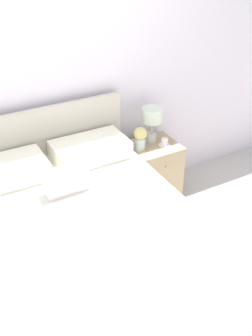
{
  "coord_description": "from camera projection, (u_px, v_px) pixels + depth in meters",
  "views": [
    {
      "loc": [
        -0.71,
        -2.78,
        2.3
      ],
      "look_at": [
        0.49,
        -0.58,
        0.68
      ],
      "focal_mm": 42.0,
      "sensor_mm": 36.0,
      "label": 1
    }
  ],
  "objects": [
    {
      "name": "ground_plane",
      "position": [
        49.0,
        214.0,
        3.59
      ],
      "size": [
        12.0,
        12.0,
        0.0
      ],
      "primitive_type": "plane",
      "color": "#BCB7B2"
    },
    {
      "name": "bed",
      "position": [
        92.0,
        257.0,
        2.67
      ],
      "size": [
        1.44,
        2.1,
        1.05
      ],
      "color": "beige",
      "rests_on": "ground_plane"
    },
    {
      "name": "teacup",
      "position": [
        164.0,
        142.0,
        3.49
      ],
      "size": [
        0.1,
        0.1,
        0.07
      ],
      "color": "white",
      "rests_on": "nightstand"
    },
    {
      "name": "table_lamp",
      "position": [
        152.0,
        118.0,
        3.45
      ],
      "size": [
        0.18,
        0.18,
        0.32
      ],
      "color": "white",
      "rests_on": "nightstand"
    },
    {
      "name": "flower_vase",
      "position": [
        141.0,
        137.0,
        3.39
      ],
      "size": [
        0.11,
        0.11,
        0.21
      ],
      "color": "silver",
      "rests_on": "nightstand"
    },
    {
      "name": "wall_back",
      "position": [
        27.0,
        74.0,
        2.93
      ],
      "size": [
        8.0,
        0.06,
        2.6
      ],
      "color": "white",
      "rests_on": "ground_plane"
    },
    {
      "name": "nightstand",
      "position": [
        153.0,
        171.0,
        3.67
      ],
      "size": [
        0.42,
        0.41,
        0.57
      ],
      "color": "tan",
      "rests_on": "ground_plane"
    }
  ]
}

